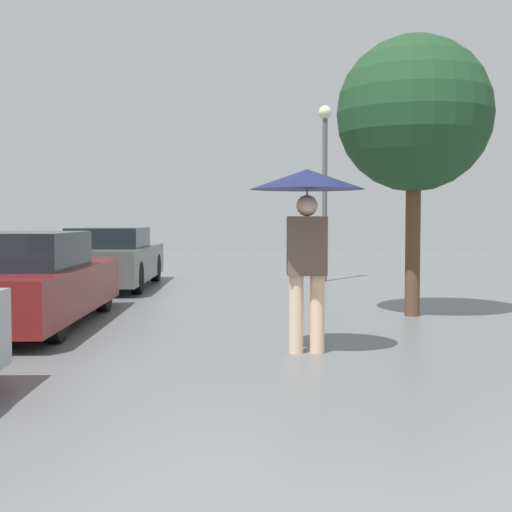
# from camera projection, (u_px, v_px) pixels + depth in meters

# --- Properties ---
(pedestrian) EXTENTS (1.23, 1.23, 1.98)m
(pedestrian) POSITION_uv_depth(u_px,v_px,m) (307.00, 203.00, 7.60)
(pedestrian) COLOR beige
(pedestrian) RESTS_ON ground_plane
(parked_car_middle) EXTENTS (1.82, 4.57, 1.27)m
(parked_car_middle) POSITION_uv_depth(u_px,v_px,m) (21.00, 282.00, 9.65)
(parked_car_middle) COLOR maroon
(parked_car_middle) RESTS_ON ground_plane
(parked_car_farthest) EXTENTS (1.69, 4.59, 1.27)m
(parked_car_farthest) POSITION_uv_depth(u_px,v_px,m) (111.00, 259.00, 15.09)
(parked_car_farthest) COLOR #4C514C
(parked_car_farthest) RESTS_ON ground_plane
(tree) EXTENTS (2.29, 2.29, 4.15)m
(tree) POSITION_uv_depth(u_px,v_px,m) (414.00, 115.00, 10.50)
(tree) COLOR brown
(tree) RESTS_ON ground_plane
(street_lamp) EXTENTS (0.31, 0.31, 4.05)m
(street_lamp) POSITION_uv_depth(u_px,v_px,m) (325.00, 168.00, 16.43)
(street_lamp) COLOR #515456
(street_lamp) RESTS_ON ground_plane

